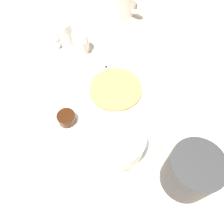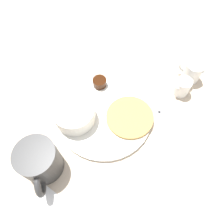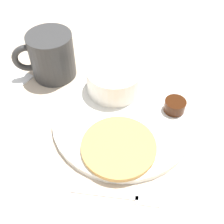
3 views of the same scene
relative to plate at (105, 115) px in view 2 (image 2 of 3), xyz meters
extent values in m
plane|color=#C6B299|center=(0.00, 0.00, -0.01)|extent=(4.00, 4.00, 0.00)
cylinder|color=white|center=(0.00, 0.00, 0.00)|extent=(0.26, 0.26, 0.01)
cylinder|color=tan|center=(-0.03, 0.06, 0.01)|extent=(0.13, 0.13, 0.01)
cylinder|color=white|center=(0.06, -0.05, 0.03)|extent=(0.11, 0.11, 0.05)
cylinder|color=white|center=(0.06, -0.05, 0.05)|extent=(0.09, 0.09, 0.01)
cylinder|color=#38190A|center=(-0.07, -0.07, 0.02)|extent=(0.04, 0.04, 0.02)
cylinder|color=white|center=(0.06, -0.08, 0.02)|extent=(0.05, 0.05, 0.02)
sphere|color=white|center=(0.06, -0.08, 0.04)|extent=(0.03, 0.03, 0.03)
cylinder|color=#333333|center=(0.20, -0.03, 0.04)|extent=(0.09, 0.09, 0.10)
torus|color=#333333|center=(0.24, 0.01, 0.05)|extent=(0.05, 0.06, 0.06)
cylinder|color=white|center=(-0.20, 0.13, 0.02)|extent=(0.04, 0.04, 0.05)
torus|color=white|center=(-0.22, 0.14, 0.02)|extent=(0.03, 0.02, 0.03)
cone|color=white|center=(-0.18, 0.12, 0.04)|extent=(0.02, 0.02, 0.01)
cylinder|color=white|center=(-0.26, 0.13, 0.03)|extent=(0.05, 0.05, 0.06)
torus|color=white|center=(-0.26, 0.10, 0.03)|extent=(0.01, 0.04, 0.04)
cone|color=white|center=(-0.27, 0.15, 0.05)|extent=(0.02, 0.02, 0.01)
cube|color=silver|center=(-0.06, 0.14, 0.00)|extent=(0.10, 0.06, 0.00)
cube|color=silver|center=(-0.12, 0.11, 0.00)|extent=(0.04, 0.04, 0.00)
cube|color=white|center=(0.29, 0.05, 0.00)|extent=(0.12, 0.09, 0.00)
camera|label=1|loc=(0.15, -0.21, 0.44)|focal=35.00mm
camera|label=2|loc=(0.21, 0.19, 0.54)|focal=35.00mm
camera|label=3|loc=(-0.18, 0.29, 0.41)|focal=45.00mm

